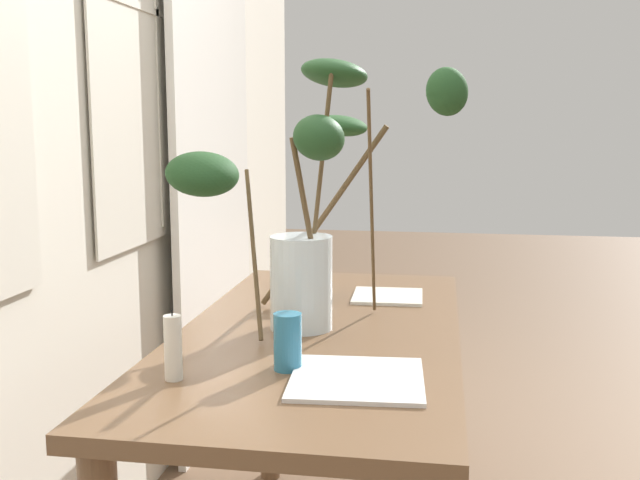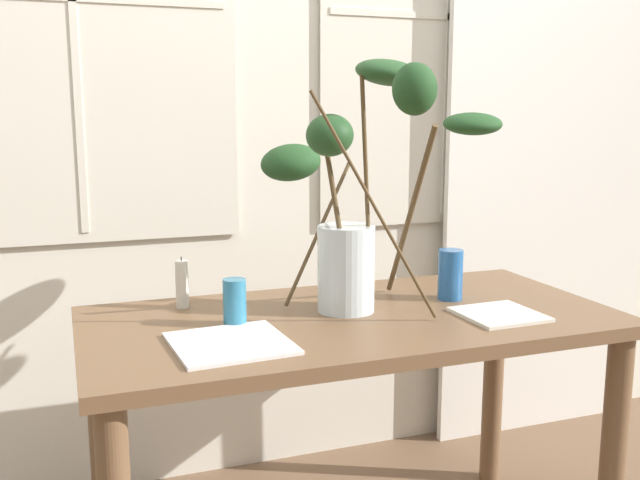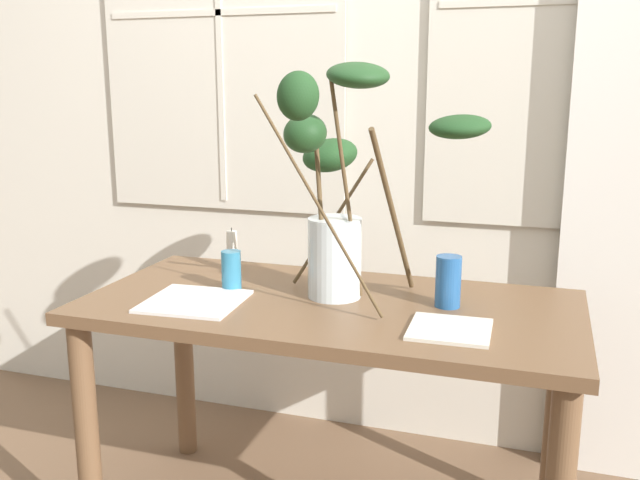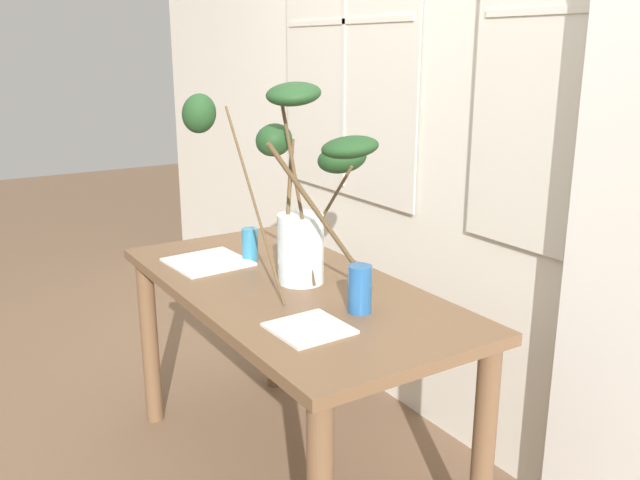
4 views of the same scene
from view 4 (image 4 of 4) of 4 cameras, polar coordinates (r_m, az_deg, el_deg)
name	(u,v)px [view 4 (image 4 of 4)]	position (r m, az deg, el deg)	size (l,w,h in m)	color
ground	(291,475)	(2.72, -2.41, -19.00)	(14.00, 14.00, 0.00)	brown
back_wall_with_windows	(460,84)	(2.69, 11.61, 12.64)	(5.71, 0.14, 2.82)	silver
dining_table	(289,317)	(2.41, -2.58, -6.44)	(1.45, 0.71, 0.76)	brown
vase_with_branches	(304,190)	(2.29, -1.35, 4.18)	(0.66, 0.77, 0.70)	silver
drinking_glass_blue_left	(250,244)	(2.63, -5.86, -0.35)	(0.06, 0.06, 0.12)	teal
drinking_glass_blue_right	(360,289)	(2.11, 3.34, -4.11)	(0.07, 0.07, 0.15)	#235693
plate_square_left	(208,262)	(2.63, -9.33, -1.81)	(0.27, 0.27, 0.01)	white
plate_square_right	(309,328)	(2.00, -0.91, -7.38)	(0.21, 0.21, 0.01)	silver
pillar_candle	(287,229)	(2.82, -2.79, 0.92)	(0.04, 0.04, 0.15)	silver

